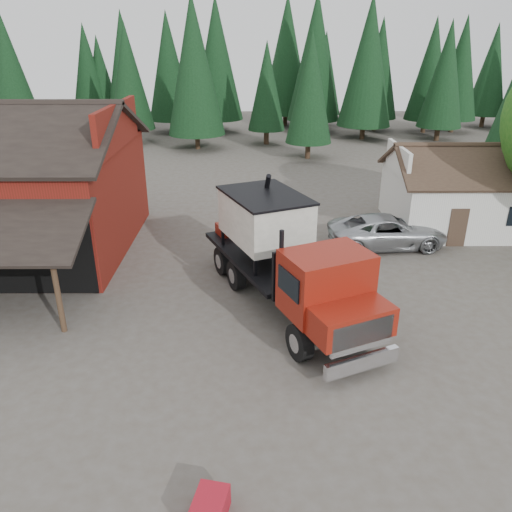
{
  "coord_description": "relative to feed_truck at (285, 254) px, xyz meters",
  "views": [
    {
      "loc": [
        1.26,
        -13.36,
        9.78
      ],
      "look_at": [
        1.36,
        4.72,
        1.8
      ],
      "focal_mm": 35.0,
      "sensor_mm": 36.0,
      "label": 1
    }
  ],
  "objects": [
    {
      "name": "ground",
      "position": [
        -2.46,
        -4.03,
        -2.2
      ],
      "size": [
        120.0,
        120.0,
        0.0
      ],
      "primitive_type": "plane",
      "color": "#4C453B",
      "rests_on": "ground"
    },
    {
      "name": "red_barn",
      "position": [
        -13.46,
        5.87,
        0.49
      ],
      "size": [
        12.8,
        13.63,
        7.18
      ],
      "color": "maroon",
      "rests_on": "ground"
    },
    {
      "name": "farmhouse",
      "position": [
        10.54,
        8.96,
        -0.53
      ],
      "size": [
        8.6,
        6.42,
        4.65
      ],
      "color": "silver",
      "rests_on": "ground"
    },
    {
      "name": "conifer_backdrop",
      "position": [
        -2.46,
        37.97,
        -2.2
      ],
      "size": [
        76.0,
        16.0,
        16.0
      ],
      "primitive_type": null,
      "color": "black",
      "rests_on": "ground"
    },
    {
      "name": "near_pine_b",
      "position": [
        3.54,
        25.97,
        3.69
      ],
      "size": [
        3.96,
        3.96,
        10.4
      ],
      "color": "#382619",
      "rests_on": "ground"
    },
    {
      "name": "near_pine_d",
      "position": [
        -6.46,
        29.97,
        5.19
      ],
      "size": [
        5.28,
        5.28,
        13.4
      ],
      "color": "#382619",
      "rests_on": "ground"
    },
    {
      "name": "feed_truck",
      "position": [
        0.0,
        0.0,
        0.0
      ],
      "size": [
        6.77,
        10.65,
        4.71
      ],
      "rotation": [
        0.0,
        0.0,
        0.42
      ],
      "color": "black",
      "rests_on": "ground"
    },
    {
      "name": "silver_car",
      "position": [
        5.54,
        5.97,
        -1.39
      ],
      "size": [
        6.1,
        3.29,
        1.63
      ],
      "primitive_type": "imported",
      "rotation": [
        0.0,
        0.0,
        1.67
      ],
      "color": "#ABAEB3",
      "rests_on": "ground"
    },
    {
      "name": "equip_box",
      "position": [
        -2.18,
        -9.7,
        -1.9
      ],
      "size": [
        0.91,
        1.22,
        0.6
      ],
      "primitive_type": "cube",
      "rotation": [
        0.0,
        0.0,
        -0.21
      ],
      "color": "maroon",
      "rests_on": "ground"
    }
  ]
}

